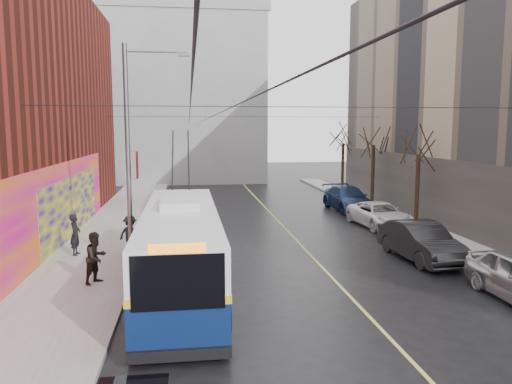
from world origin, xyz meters
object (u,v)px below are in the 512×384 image
streetlight_pole (132,149)px  pedestrian_c (130,234)px  tree_near (419,141)px  tree_far (343,134)px  trolleybus (181,247)px  tree_mid (374,134)px  pedestrian_b (96,258)px  parked_car_c (380,215)px  following_car (180,211)px  parked_car_d (348,199)px  pedestrian_a (75,235)px  parked_car_b (421,241)px

streetlight_pole → pedestrian_c: streetlight_pole is taller
tree_near → tree_far: (0.00, 14.00, 0.17)m
tree_near → pedestrian_c: 16.61m
trolleybus → pedestrian_c: bearing=114.4°
streetlight_pole → tree_mid: bearing=40.7°
tree_far → pedestrian_b: (-16.22, -22.69, -4.06)m
tree_far → parked_car_c: bearing=-98.4°
streetlight_pole → following_car: streetlight_pole is taller
parked_car_c → parked_car_d: 5.84m
pedestrian_a → following_car: bearing=-30.8°
tree_mid → tree_near: bearing=-90.0°
parked_car_b → pedestrian_c: size_ratio=2.95×
trolleybus → tree_mid: bearing=51.0°
pedestrian_c → parked_car_d: bearing=-114.7°
tree_far → parked_car_b: (-2.99, -20.76, -4.32)m
tree_mid → pedestrian_a: bearing=-147.4°
parked_car_c → pedestrian_c: size_ratio=2.98×
tree_mid → parked_car_d: (-2.00, -0.72, -4.44)m
trolleybus → pedestrian_b: trolleybus is taller
trolleybus → parked_car_c: bearing=41.3°
tree_far → following_car: (-13.41, -11.57, -4.32)m
streetlight_pole → parked_car_b: 12.82m
trolleybus → parked_car_d: trolleybus is taller
parked_car_c → parked_car_b: bearing=-103.0°
trolleybus → streetlight_pole: bearing=118.9°
tree_far → parked_car_d: 9.07m
following_car → pedestrian_a: size_ratio=2.68×
tree_mid → trolleybus: bearing=-128.7°
streetlight_pole → following_car: bearing=78.4°
tree_far → parked_car_b: tree_far is taller
tree_far → parked_car_d: tree_far is taller
tree_far → trolleybus: 27.17m
tree_near → tree_far: tree_far is taller
pedestrian_c → pedestrian_b: bearing=107.2°
pedestrian_c → parked_car_c: bearing=-133.2°
parked_car_b → tree_mid: bearing=73.8°
tree_mid → pedestrian_b: tree_mid is taller
tree_near → parked_car_d: 7.80m
trolleybus → pedestrian_a: (-4.66, 5.05, -0.50)m
streetlight_pole → tree_near: 16.28m
parked_car_c → trolleybus: bearing=-143.5°
tree_near → parked_car_c: (-2.00, 0.45, -4.27)m
tree_near → following_car: tree_near is taller
tree_near → pedestrian_b: size_ratio=3.43×
tree_far → parked_car_b: bearing=-98.2°
tree_near → pedestrian_a: bearing=-166.1°
parked_car_b → parked_car_d: (0.99, 13.05, -0.01)m
streetlight_pole → tree_mid: size_ratio=1.35×
tree_near → parked_car_b: tree_near is taller
tree_near → pedestrian_c: size_ratio=3.78×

